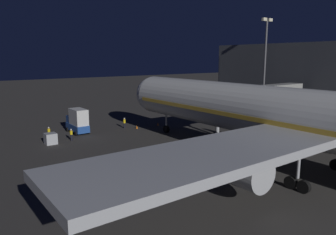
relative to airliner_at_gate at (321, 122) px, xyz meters
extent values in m
plane|color=#383533|center=(0.00, -12.37, -5.83)|extent=(320.00, 320.00, 0.00)
cylinder|color=silver|center=(0.00, -1.48, 0.14)|extent=(5.87, 54.64, 5.87)
sphere|color=silver|center=(0.00, -28.80, 0.14)|extent=(5.75, 5.75, 5.75)
cube|color=gold|center=(0.00, -1.48, -0.30)|extent=(5.93, 52.46, 0.50)
cube|color=black|center=(0.00, -27.04, 1.17)|extent=(3.23, 1.40, 0.90)
cube|color=#B7BABF|center=(0.00, -0.54, -0.89)|extent=(52.26, 7.58, 0.70)
cylinder|color=black|center=(-10.22, -4.30, -2.88)|extent=(2.54, 0.15, 2.54)
cylinder|color=#B7BABF|center=(10.22, -1.54, -2.88)|extent=(2.98, 5.51, 2.98)
cylinder|color=black|center=(10.22, -4.30, -2.88)|extent=(2.54, 0.15, 2.54)
cylinder|color=#B7BABF|center=(0.00, -25.30, -3.41)|extent=(0.28, 0.28, 2.43)
cylinder|color=black|center=(0.00, -25.30, -5.23)|extent=(0.45, 1.20, 1.20)
cylinder|color=black|center=(-4.20, -0.19, -5.23)|extent=(0.45, 1.20, 1.20)
cylinder|color=#B7BABF|center=(4.20, 0.46, -3.41)|extent=(0.28, 0.28, 2.43)
cylinder|color=black|center=(4.20, -0.19, -5.23)|extent=(0.45, 1.20, 1.20)
cylinder|color=black|center=(4.20, 1.11, -5.23)|extent=(0.45, 1.20, 1.20)
cube|color=#9E9E99|center=(-14.98, -18.85, 0.14)|extent=(21.77, 2.60, 2.50)
cube|color=#9E9E99|center=(-4.10, -18.85, 0.14)|extent=(3.20, 3.40, 3.00)
cube|color=black|center=(-2.70, -18.85, 0.14)|extent=(0.70, 3.20, 2.70)
cylinder|color=#B7BABF|center=(-5.10, -18.85, -3.47)|extent=(0.56, 0.56, 4.72)
cylinder|color=black|center=(-5.70, -18.85, -5.53)|extent=(0.25, 0.60, 0.60)
cylinder|color=black|center=(-4.50, -18.85, -5.53)|extent=(0.25, 0.60, 0.60)
cylinder|color=#59595E|center=(-25.50, -25.99, 3.74)|extent=(0.40, 0.40, 19.14)
cube|color=#F9EFC6|center=(-26.40, -25.99, 13.56)|extent=(1.10, 0.50, 0.60)
cube|color=#F9EFC6|center=(-24.60, -25.99, 13.56)|extent=(1.10, 0.50, 0.60)
cube|color=#234C9E|center=(11.48, -33.86, -4.93)|extent=(2.00, 5.26, 1.10)
cube|color=silver|center=(11.48, -33.20, -3.12)|extent=(1.90, 3.68, 2.51)
cube|color=#234C9E|center=(11.48, -35.69, -3.83)|extent=(1.80, 1.60, 1.10)
cylinder|color=black|center=(10.42, -35.70, -5.48)|extent=(0.24, 0.70, 0.70)
cylinder|color=black|center=(12.54, -35.70, -5.48)|extent=(0.24, 0.70, 0.70)
cylinder|color=black|center=(10.42, -32.02, -5.48)|extent=(0.24, 0.70, 0.70)
cylinder|color=black|center=(12.54, -32.02, -5.48)|extent=(0.24, 0.70, 0.70)
cube|color=#B7BABF|center=(17.13, -29.41, -5.06)|extent=(1.52, 1.55, 1.55)
cylinder|color=black|center=(3.79, -32.26, -5.38)|extent=(0.28, 0.28, 0.91)
cylinder|color=yellow|center=(3.79, -32.26, -4.61)|extent=(0.40, 0.40, 0.63)
sphere|color=tan|center=(3.79, -32.26, -4.17)|extent=(0.24, 0.24, 0.24)
sphere|color=white|center=(3.79, -32.26, -4.12)|extent=(0.23, 0.23, 0.23)
cylinder|color=black|center=(14.15, -29.41, -5.36)|extent=(0.28, 0.28, 0.94)
cylinder|color=yellow|center=(14.15, -29.41, -4.61)|extent=(0.40, 0.40, 0.56)
sphere|color=tan|center=(14.15, -29.41, -4.21)|extent=(0.24, 0.24, 0.24)
sphere|color=white|center=(14.15, -29.41, -4.16)|extent=(0.23, 0.23, 0.23)
cylinder|color=black|center=(16.38, -32.61, -5.38)|extent=(0.28, 0.28, 0.91)
cylinder|color=yellow|center=(16.38, -32.61, -4.61)|extent=(0.40, 0.40, 0.62)
sphere|color=tan|center=(16.38, -32.61, -4.19)|extent=(0.24, 0.24, 0.24)
sphere|color=white|center=(16.38, -32.61, -4.14)|extent=(0.23, 0.23, 0.23)
cone|color=orange|center=(-2.20, -30.80, -5.56)|extent=(0.36, 0.36, 0.55)
cone|color=orange|center=(2.20, -30.80, -5.56)|extent=(0.36, 0.36, 0.55)
camera|label=1|loc=(30.19, 15.66, 6.11)|focal=34.54mm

